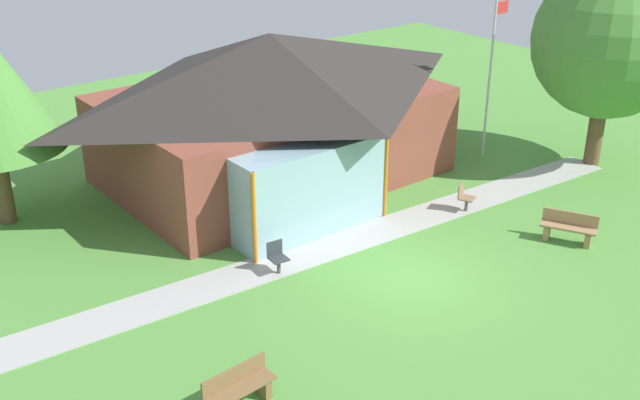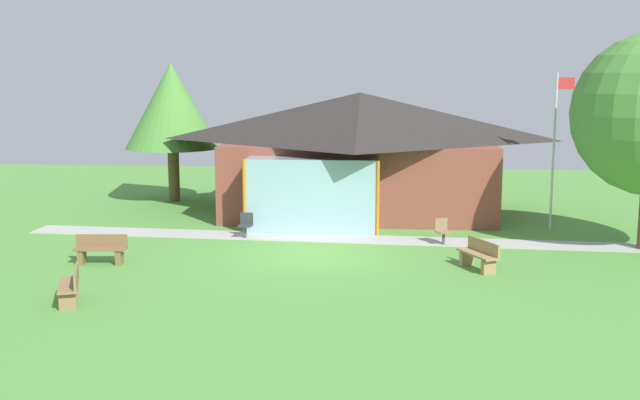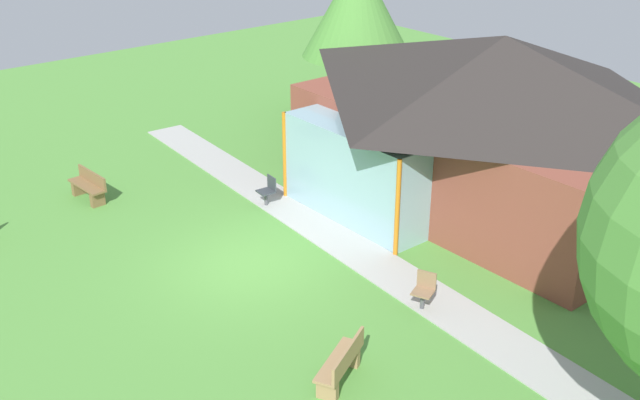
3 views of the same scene
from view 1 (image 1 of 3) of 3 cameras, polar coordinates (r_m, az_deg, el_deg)
ground_plane at (r=19.90m, az=6.99°, el=-5.73°), size 44.00×44.00×0.00m
pavilion at (r=24.84m, az=-3.52°, el=6.93°), size 11.15×8.58×4.73m
footpath at (r=21.54m, az=2.15°, el=-2.99°), size 20.40×2.61×0.03m
flagpole at (r=27.13m, az=12.44°, el=9.21°), size 0.64×0.08×5.49m
bench_mid_right at (r=22.41m, az=17.79°, el=-1.99°), size 1.07×1.54×0.84m
bench_mid_left at (r=15.56m, az=-5.99°, el=-13.66°), size 1.53×0.55×0.84m
patio_chair_west at (r=19.82m, az=-3.15°, el=-4.31°), size 0.48×0.48×0.86m
patio_chair_lawn_spare at (r=23.47m, az=10.59°, el=0.11°), size 0.58×0.58×0.86m
tree_east_hedge at (r=27.14m, az=20.53°, el=10.86°), size 5.02×5.02×6.75m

